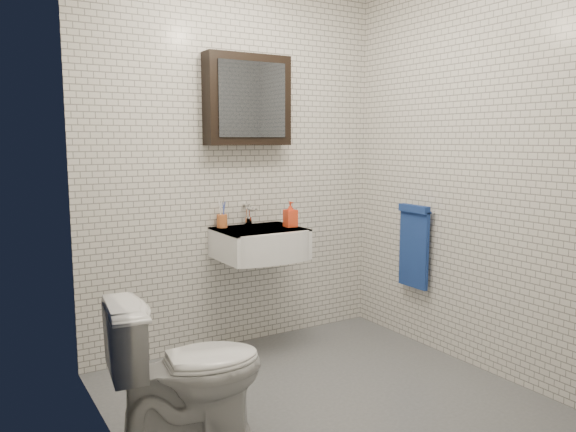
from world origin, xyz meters
The scene contains 9 objects.
ground centered at (0.00, 0.00, 0.01)m, with size 2.20×2.00×0.01m, color #4F5257.
room_shell centered at (0.00, 0.00, 1.47)m, with size 2.22×2.02×2.51m.
washbasin centered at (0.05, 0.73, 0.76)m, with size 0.55×0.50×0.20m.
faucet centered at (0.05, 0.93, 0.92)m, with size 0.06×0.20×0.15m.
mirror_cabinet centered at (0.05, 0.93, 1.70)m, with size 0.60×0.15×0.60m.
towel_rail centered at (1.04, 0.35, 0.72)m, with size 0.09×0.30×0.58m.
toothbrush_cup centered at (-0.15, 0.94, 0.90)m, with size 0.09×0.09×0.19m.
soap_bottle centered at (0.27, 0.73, 0.94)m, with size 0.08×0.08×0.17m, color orange.
toilet centered at (-0.80, -0.09, 0.36)m, with size 0.41×0.71×0.73m, color silver.
Camera 1 is at (-1.70, -2.48, 1.44)m, focal length 35.00 mm.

